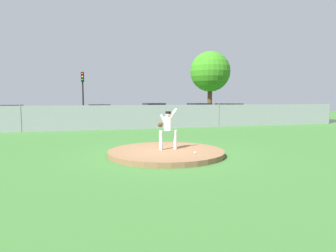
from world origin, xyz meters
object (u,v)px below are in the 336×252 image
baseball (195,153)px  parked_car_champagne (10,116)px  traffic_cone_orange (126,121)px  parked_car_navy (99,115)px  parked_car_white (154,114)px  parked_car_silver (199,113)px  parked_car_slate (228,113)px  traffic_light_near (83,88)px  pitcher_youth (168,126)px

baseball → parked_car_champagne: 17.93m
baseball → traffic_cone_orange: size_ratio=0.13×
parked_car_navy → parked_car_white: bearing=3.4°
baseball → parked_car_white: size_ratio=0.02×
parked_car_navy → parked_car_silver: (8.77, -0.11, 0.02)m
parked_car_slate → parked_car_champagne: (-18.73, -0.46, -0.03)m
parked_car_champagne → traffic_light_near: 7.27m
parked_car_slate → parked_car_silver: bearing=-167.9°
parked_car_navy → pitcher_youth: bearing=-82.1°
parked_car_champagne → parked_car_silver: size_ratio=1.01×
pitcher_youth → traffic_cone_orange: size_ratio=2.90×
pitcher_youth → traffic_cone_orange: 14.49m
baseball → parked_car_champagne: size_ratio=0.02×
pitcher_youth → traffic_cone_orange: pitcher_youth is taller
parked_car_white → traffic_cone_orange: parked_car_white is taller
traffic_cone_orange → traffic_light_near: bearing=131.7°
baseball → parked_car_champagne: parked_car_champagne is taller
pitcher_youth → parked_car_champagne: pitcher_youth is taller
parked_car_silver → traffic_cone_orange: parked_car_silver is taller
baseball → parked_car_champagne: bearing=121.3°
parked_car_slate → parked_car_champagne: bearing=-178.6°
parked_car_white → parked_car_navy: bearing=-176.6°
pitcher_youth → traffic_cone_orange: bearing=88.8°
parked_car_champagne → traffic_light_near: (5.38, 4.26, 2.40)m
pitcher_youth → parked_car_silver: bearing=63.9°
parked_car_navy → traffic_cone_orange: 2.35m
parked_car_slate → parked_car_champagne: size_ratio=1.07×
parked_car_champagne → pitcher_youth: bearing=-58.7°
parked_car_slate → traffic_cone_orange: parked_car_slate is taller
parked_car_champagne → traffic_light_near: bearing=38.4°
baseball → parked_car_champagne: (-9.31, 15.31, 0.57)m
baseball → parked_car_slate: 18.39m
traffic_light_near → parked_car_silver: bearing=-24.1°
traffic_light_near → parked_car_white: bearing=-34.6°
pitcher_youth → parked_car_white: bearing=79.3°
parked_car_white → parked_car_slate: 7.39m
parked_car_navy → parked_car_white: (4.67, 0.27, 0.03)m
baseball → parked_car_silver: size_ratio=0.02×
pitcher_youth → parked_car_slate: size_ratio=0.35×
parked_car_white → traffic_light_near: bearing=145.4°
pitcher_youth → parked_car_slate: (10.11, 14.64, -0.28)m
pitcher_youth → traffic_light_near: size_ratio=0.34×
pitcher_youth → traffic_light_near: 18.84m
baseball → parked_car_navy: parked_car_navy is taller
parked_car_champagne → traffic_light_near: size_ratio=0.92×
parked_car_slate → parked_car_silver: size_ratio=1.08×
parked_car_champagne → traffic_cone_orange: 8.94m
parked_car_slate → pitcher_youth: bearing=-124.6°
parked_car_white → baseball: bearing=-97.5°
parked_car_white → parked_car_slate: bearing=2.4°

